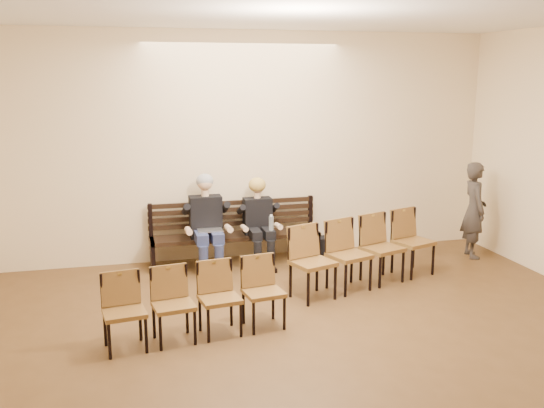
{
  "coord_description": "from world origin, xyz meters",
  "views": [
    {
      "loc": [
        -1.84,
        -4.16,
        2.83
      ],
      "look_at": [
        0.22,
        4.05,
        1.03
      ],
      "focal_mm": 40.0,
      "sensor_mm": 36.0,
      "label": 1
    }
  ],
  "objects_px": {
    "seated_woman": "(259,225)",
    "chair_row_front": "(366,252)",
    "bench": "(236,248)",
    "bag": "(324,246)",
    "seated_man": "(207,221)",
    "water_bottle": "(271,231)",
    "chair_row_back": "(197,302)",
    "laptop": "(210,232)",
    "passerby": "(475,203)"
  },
  "relations": [
    {
      "from": "seated_woman",
      "to": "chair_row_front",
      "type": "relative_size",
      "value": 0.53
    },
    {
      "from": "bench",
      "to": "seated_woman",
      "type": "xyz_separation_m",
      "value": [
        0.34,
        -0.12,
        0.38
      ]
    },
    {
      "from": "seated_man",
      "to": "bench",
      "type": "bearing_deg",
      "value": 14.75
    },
    {
      "from": "bench",
      "to": "chair_row_back",
      "type": "height_order",
      "value": "chair_row_back"
    },
    {
      "from": "laptop",
      "to": "seated_woman",
      "type": "bearing_deg",
      "value": -2.19
    },
    {
      "from": "bag",
      "to": "laptop",
      "type": "bearing_deg",
      "value": -169.34
    },
    {
      "from": "bench",
      "to": "seated_man",
      "type": "height_order",
      "value": "seated_man"
    },
    {
      "from": "water_bottle",
      "to": "bag",
      "type": "xyz_separation_m",
      "value": [
        0.99,
        0.48,
        -0.43
      ]
    },
    {
      "from": "water_bottle",
      "to": "chair_row_front",
      "type": "distance_m",
      "value": 1.51
    },
    {
      "from": "bench",
      "to": "passerby",
      "type": "relative_size",
      "value": 1.49
    },
    {
      "from": "passerby",
      "to": "laptop",
      "type": "bearing_deg",
      "value": 97.25
    },
    {
      "from": "bag",
      "to": "bench",
      "type": "bearing_deg",
      "value": -176.08
    },
    {
      "from": "seated_woman",
      "to": "laptop",
      "type": "bearing_deg",
      "value": -169.99
    },
    {
      "from": "seated_man",
      "to": "seated_woman",
      "type": "relative_size",
      "value": 1.16
    },
    {
      "from": "bench",
      "to": "water_bottle",
      "type": "xyz_separation_m",
      "value": [
        0.47,
        -0.38,
        0.34
      ]
    },
    {
      "from": "bag",
      "to": "chair_row_front",
      "type": "distance_m",
      "value": 1.59
    },
    {
      "from": "bench",
      "to": "seated_man",
      "type": "distance_m",
      "value": 0.67
    },
    {
      "from": "chair_row_front",
      "to": "bench",
      "type": "bearing_deg",
      "value": 117.54
    },
    {
      "from": "bench",
      "to": "laptop",
      "type": "distance_m",
      "value": 0.61
    },
    {
      "from": "seated_man",
      "to": "laptop",
      "type": "height_order",
      "value": "seated_man"
    },
    {
      "from": "water_bottle",
      "to": "passerby",
      "type": "distance_m",
      "value": 3.25
    },
    {
      "from": "seated_woman",
      "to": "laptop",
      "type": "relative_size",
      "value": 3.38
    },
    {
      "from": "seated_woman",
      "to": "bag",
      "type": "xyz_separation_m",
      "value": [
        1.12,
        0.22,
        -0.47
      ]
    },
    {
      "from": "bench",
      "to": "seated_woman",
      "type": "bearing_deg",
      "value": -19.43
    },
    {
      "from": "seated_man",
      "to": "chair_row_back",
      "type": "xyz_separation_m",
      "value": [
        -0.46,
        -2.46,
        -0.3
      ]
    },
    {
      "from": "bag",
      "to": "chair_row_front",
      "type": "relative_size",
      "value": 0.17
    },
    {
      "from": "water_bottle",
      "to": "passerby",
      "type": "relative_size",
      "value": 0.14
    },
    {
      "from": "water_bottle",
      "to": "passerby",
      "type": "height_order",
      "value": "passerby"
    },
    {
      "from": "passerby",
      "to": "chair_row_back",
      "type": "height_order",
      "value": "passerby"
    },
    {
      "from": "bench",
      "to": "bag",
      "type": "relative_size",
      "value": 6.82
    },
    {
      "from": "seated_man",
      "to": "laptop",
      "type": "relative_size",
      "value": 3.93
    },
    {
      "from": "seated_woman",
      "to": "chair_row_back",
      "type": "bearing_deg",
      "value": -117.07
    },
    {
      "from": "bench",
      "to": "chair_row_back",
      "type": "distance_m",
      "value": 2.75
    },
    {
      "from": "chair_row_front",
      "to": "chair_row_back",
      "type": "xyz_separation_m",
      "value": [
        -2.45,
        -1.13,
        -0.06
      ]
    },
    {
      "from": "seated_man",
      "to": "chair_row_back",
      "type": "height_order",
      "value": "seated_man"
    },
    {
      "from": "seated_man",
      "to": "bag",
      "type": "xyz_separation_m",
      "value": [
        1.92,
        0.22,
        -0.57
      ]
    },
    {
      "from": "seated_woman",
      "to": "water_bottle",
      "type": "distance_m",
      "value": 0.29
    },
    {
      "from": "bench",
      "to": "water_bottle",
      "type": "height_order",
      "value": "water_bottle"
    },
    {
      "from": "bag",
      "to": "chair_row_front",
      "type": "bearing_deg",
      "value": -87.38
    },
    {
      "from": "seated_woman",
      "to": "passerby",
      "type": "xyz_separation_m",
      "value": [
        3.36,
        -0.48,
        0.26
      ]
    },
    {
      "from": "seated_man",
      "to": "bag",
      "type": "relative_size",
      "value": 3.71
    },
    {
      "from": "bench",
      "to": "chair_row_front",
      "type": "bearing_deg",
      "value": -43.46
    },
    {
      "from": "seated_woman",
      "to": "chair_row_front",
      "type": "height_order",
      "value": "seated_woman"
    },
    {
      "from": "seated_woman",
      "to": "chair_row_front",
      "type": "bearing_deg",
      "value": -48.17
    },
    {
      "from": "seated_woman",
      "to": "bag",
      "type": "bearing_deg",
      "value": 11.11
    },
    {
      "from": "laptop",
      "to": "bag",
      "type": "bearing_deg",
      "value": -1.53
    },
    {
      "from": "laptop",
      "to": "water_bottle",
      "type": "height_order",
      "value": "laptop"
    },
    {
      "from": "chair_row_front",
      "to": "bag",
      "type": "bearing_deg",
      "value": 73.62
    },
    {
      "from": "bench",
      "to": "chair_row_front",
      "type": "height_order",
      "value": "chair_row_front"
    },
    {
      "from": "bench",
      "to": "chair_row_back",
      "type": "xyz_separation_m",
      "value": [
        -0.92,
        -2.58,
        0.18
      ]
    }
  ]
}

